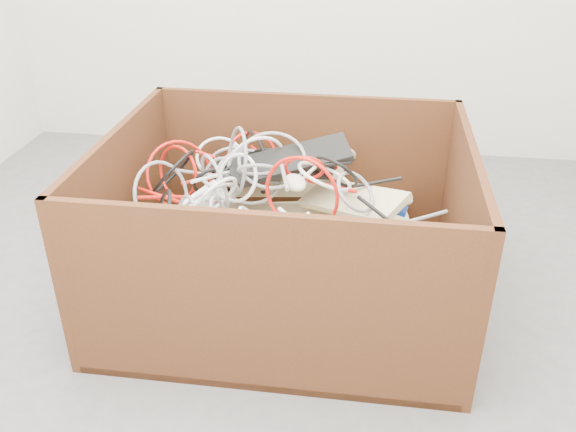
# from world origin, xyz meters

# --- Properties ---
(ground) EXTENTS (3.00, 3.00, 0.00)m
(ground) POSITION_xyz_m (0.00, 0.00, 0.00)
(ground) COLOR #515153
(ground) RESTS_ON ground
(cardboard_box) EXTENTS (1.14, 0.95, 0.58)m
(cardboard_box) POSITION_xyz_m (0.09, 0.15, 0.15)
(cardboard_box) COLOR #381B0E
(cardboard_box) RESTS_ON ground
(keyboard_pile) EXTENTS (0.98, 0.81, 0.40)m
(keyboard_pile) POSITION_xyz_m (0.12, 0.21, 0.28)
(keyboard_pile) COLOR beige
(keyboard_pile) RESTS_ON cardboard_box
(mice_scatter) EXTENTS (0.76, 0.66, 0.21)m
(mice_scatter) POSITION_xyz_m (0.11, 0.12, 0.35)
(mice_scatter) COLOR beige
(mice_scatter) RESTS_ON keyboard_pile
(power_strip_left) EXTENTS (0.20, 0.24, 0.11)m
(power_strip_left) POSITION_xyz_m (-0.20, 0.07, 0.36)
(power_strip_left) COLOR white
(power_strip_left) RESTS_ON keyboard_pile
(power_strip_right) EXTENTS (0.28, 0.07, 0.09)m
(power_strip_right) POSITION_xyz_m (-0.17, -0.06, 0.33)
(power_strip_right) COLOR white
(power_strip_right) RESTS_ON keyboard_pile
(vga_plug) EXTENTS (0.05, 0.05, 0.03)m
(vga_plug) POSITION_xyz_m (0.47, 0.17, 0.35)
(vga_plug) COLOR #0B38B1
(vga_plug) RESTS_ON keyboard_pile
(cable_tangle) EXTENTS (1.05, 0.81, 0.42)m
(cable_tangle) POSITION_xyz_m (-0.07, 0.21, 0.39)
(cable_tangle) COLOR silver
(cable_tangle) RESTS_ON keyboard_pile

